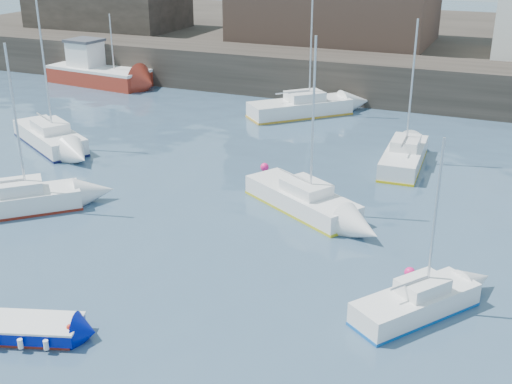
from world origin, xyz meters
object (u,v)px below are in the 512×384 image
at_px(fishing_boat, 96,70).
at_px(sailboat_c, 416,302).
at_px(blue_dinghy, 30,328).
at_px(sailboat_a, 15,201).
at_px(sailboat_e, 50,136).
at_px(buoy_far, 265,171).
at_px(buoy_mid, 409,277).
at_px(sailboat_b, 302,199).
at_px(sailboat_f, 404,156).
at_px(sailboat_h, 300,107).

distance_m(fishing_boat, sailboat_c, 37.90).
distance_m(blue_dinghy, sailboat_a, 10.10).
distance_m(blue_dinghy, sailboat_e, 19.39).
relative_size(blue_dinghy, sailboat_c, 0.56).
relative_size(sailboat_c, sailboat_e, 0.71).
bearing_deg(buoy_far, blue_dinghy, -93.56).
height_order(sailboat_a, buoy_mid, sailboat_a).
xyz_separation_m(blue_dinghy, sailboat_c, (10.54, 5.83, 0.13)).
bearing_deg(sailboat_b, sailboat_c, -46.79).
bearing_deg(sailboat_a, sailboat_c, -4.42).
relative_size(fishing_boat, sailboat_a, 1.19).
height_order(sailboat_f, sailboat_h, sailboat_h).
bearing_deg(sailboat_h, buoy_mid, -60.25).
bearing_deg(fishing_boat, buoy_far, -33.67).
distance_m(sailboat_c, sailboat_e, 24.35).
bearing_deg(blue_dinghy, sailboat_c, 28.97).
xyz_separation_m(blue_dinghy, sailboat_f, (7.45, 19.79, 0.20)).
distance_m(blue_dinghy, buoy_mid, 12.88).
bearing_deg(buoy_mid, sailboat_c, -75.36).
bearing_deg(blue_dinghy, fishing_boat, 122.70).
distance_m(sailboat_a, buoy_mid, 17.04).
height_order(sailboat_e, sailboat_h, sailboat_h).
bearing_deg(sailboat_b, buoy_mid, -37.04).
bearing_deg(fishing_boat, sailboat_a, -62.01).
height_order(sailboat_a, sailboat_f, sailboat_f).
height_order(fishing_boat, sailboat_a, sailboat_a).
height_order(fishing_boat, sailboat_c, sailboat_c).
distance_m(fishing_boat, sailboat_f, 28.20).
distance_m(sailboat_f, sailboat_h, 10.91).
distance_m(fishing_boat, sailboat_h, 18.40).
bearing_deg(sailboat_f, fishing_boat, 159.66).
bearing_deg(sailboat_e, sailboat_a, -59.33).
distance_m(blue_dinghy, sailboat_c, 12.04).
bearing_deg(sailboat_c, buoy_far, 132.40).
relative_size(blue_dinghy, sailboat_b, 0.43).
xyz_separation_m(sailboat_f, buoy_mid, (2.47, -11.58, -0.53)).
xyz_separation_m(sailboat_b, sailboat_e, (-16.28, 2.92, 0.04)).
bearing_deg(sailboat_h, sailboat_f, -40.97).
bearing_deg(sailboat_h, blue_dinghy, -88.32).
height_order(sailboat_f, buoy_far, sailboat_f).
height_order(sailboat_f, buoy_mid, sailboat_f).
relative_size(sailboat_a, buoy_mid, 18.71).
xyz_separation_m(sailboat_c, sailboat_h, (-11.33, 21.11, 0.13)).
distance_m(sailboat_b, sailboat_c, 8.99).
distance_m(sailboat_f, buoy_mid, 11.85).
distance_m(fishing_boat, sailboat_e, 15.96).
distance_m(sailboat_c, sailboat_f, 14.29).
height_order(sailboat_b, buoy_mid, sailboat_b).
relative_size(sailboat_e, buoy_mid, 21.28).
bearing_deg(sailboat_f, sailboat_b, -112.45).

